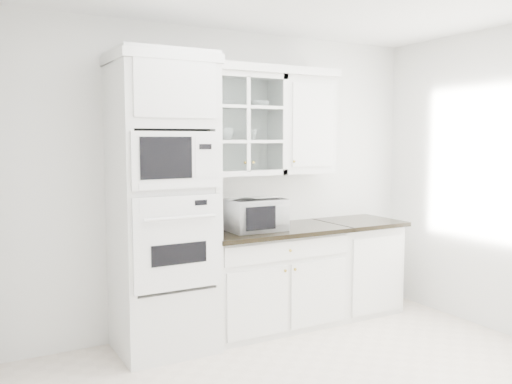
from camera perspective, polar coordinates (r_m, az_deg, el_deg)
room_shell at (r=3.84m, az=5.86°, el=6.41°), size 4.00×3.50×2.70m
oven_column at (r=4.41m, az=-9.75°, el=-1.29°), size 0.76×0.68×2.40m
base_cabinet_run at (r=5.01m, az=1.59°, el=-8.98°), size 1.32×0.67×0.92m
extra_base_cabinet at (r=5.57m, az=10.55°, el=-7.56°), size 0.72×0.67×0.92m
upper_cabinet_glass at (r=4.84m, az=-1.76°, el=7.11°), size 0.80×0.33×0.90m
upper_cabinet_solid at (r=5.19m, az=4.92°, el=6.99°), size 0.55×0.33×0.90m
crown_molding at (r=4.81m, az=-2.77°, el=12.91°), size 2.14×0.38×0.07m
countertop_microwave at (r=4.76m, az=-0.07°, el=-2.39°), size 0.50×0.42×0.28m
bowl_a at (r=4.78m, az=-3.32°, el=9.32°), size 0.21×0.21×0.05m
bowl_b at (r=4.95m, az=0.37°, el=9.25°), size 0.20×0.20×0.05m
cup_a at (r=4.77m, az=-3.24°, el=6.10°), size 0.17×0.17×0.11m
cup_b at (r=4.90m, az=-0.51°, el=6.01°), size 0.12×0.12×0.10m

